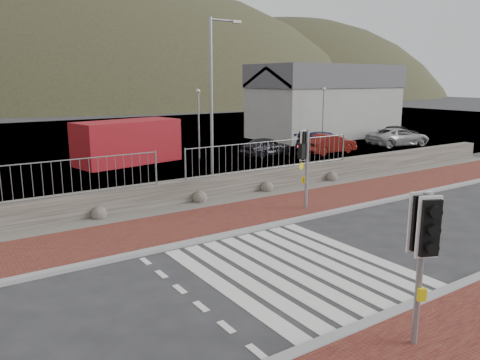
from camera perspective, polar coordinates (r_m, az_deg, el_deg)
ground at (r=12.16m, az=6.71°, el=-10.56°), size 220.00×220.00×0.00m
sidewalk_far at (r=15.62m, az=-4.06°, el=-5.13°), size 40.00×3.00×0.08m
kerb_near at (r=10.27m, az=18.01°, el=-15.28°), size 40.00×0.25×0.12m
kerb_far at (r=14.40m, az=-1.08°, el=-6.58°), size 40.00×0.25×0.12m
zebra_crossing at (r=12.16m, az=6.71°, el=-10.53°), size 4.62×5.60×0.01m
gravel_strip at (r=17.32m, az=-7.35°, el=-3.49°), size 40.00×1.50×0.06m
stone_wall at (r=17.91m, az=-8.53°, el=-1.60°), size 40.00×0.60×0.90m
railing at (r=17.51m, az=-8.46°, el=2.65°), size 18.07×0.07×1.22m
quay at (r=37.41m, az=-22.19°, el=4.12°), size 120.00×40.00×0.50m
harbor_building at (r=39.45m, az=10.34°, el=9.48°), size 12.20×6.20×5.80m
hills_backdrop at (r=101.28m, az=-24.46°, el=-4.80°), size 254.00×90.00×100.00m
traffic_signal_near at (r=8.57m, az=21.37°, el=-6.59°), size 0.47×0.39×2.85m
traffic_signal_far at (r=16.80m, az=8.13°, el=3.41°), size 0.73×0.39×2.95m
streetlight at (r=19.28m, az=-3.21°, el=10.08°), size 1.50×0.21×7.06m
shipping_container at (r=27.22m, az=-13.56°, el=4.53°), size 6.13×3.49×2.41m
car_a at (r=29.10m, az=3.21°, el=4.10°), size 3.59×1.78×1.17m
car_b at (r=30.47m, az=10.84°, el=4.35°), size 3.86×1.46×1.26m
car_c at (r=31.80m, az=10.17°, el=4.70°), size 4.54×2.34×1.26m
car_d at (r=35.34m, az=18.74°, el=4.99°), size 4.89×2.93×1.27m
car_e at (r=39.26m, az=18.73°, el=5.56°), size 3.55×2.08×1.13m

